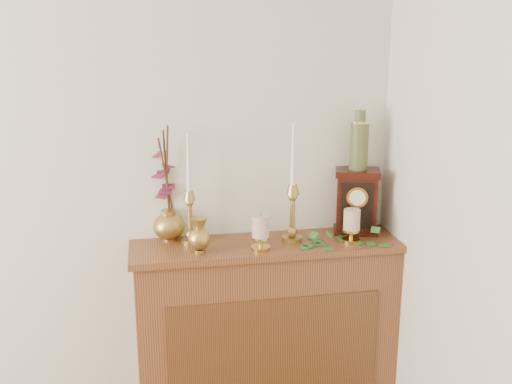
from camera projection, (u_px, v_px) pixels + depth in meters
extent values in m
cube|color=brown|center=(267.00, 337.00, 2.84)|extent=(1.20, 0.30, 0.90)
cube|color=brown|center=(274.00, 363.00, 2.71)|extent=(0.96, 0.01, 0.63)
cube|color=brown|center=(267.00, 245.00, 2.72)|extent=(1.24, 0.34, 0.03)
cylinder|color=tan|center=(191.00, 241.00, 2.70)|extent=(0.08, 0.08, 0.02)
sphere|color=tan|center=(190.00, 235.00, 2.69)|extent=(0.05, 0.05, 0.05)
cylinder|color=tan|center=(190.00, 219.00, 2.67)|extent=(0.02, 0.02, 0.15)
sphere|color=tan|center=(190.00, 202.00, 2.65)|extent=(0.04, 0.04, 0.04)
cone|color=tan|center=(189.00, 195.00, 2.64)|extent=(0.05, 0.05, 0.04)
cone|color=white|center=(188.00, 163.00, 2.61)|extent=(0.02, 0.02, 0.26)
cylinder|color=tan|center=(292.00, 239.00, 2.73)|extent=(0.09, 0.09, 0.02)
sphere|color=tan|center=(292.00, 232.00, 2.72)|extent=(0.05, 0.05, 0.05)
cylinder|color=tan|center=(292.00, 215.00, 2.70)|extent=(0.02, 0.02, 0.16)
sphere|color=tan|center=(293.00, 197.00, 2.68)|extent=(0.04, 0.04, 0.04)
cone|color=tan|center=(293.00, 189.00, 2.67)|extent=(0.06, 0.06, 0.05)
cone|color=white|center=(293.00, 154.00, 2.63)|extent=(0.03, 0.03, 0.28)
cylinder|color=tan|center=(200.00, 251.00, 2.58)|extent=(0.05, 0.05, 0.02)
sphere|color=tan|center=(199.00, 239.00, 2.56)|extent=(0.10, 0.10, 0.10)
cone|color=tan|center=(199.00, 224.00, 2.55)|extent=(0.07, 0.07, 0.05)
cylinder|color=tan|center=(169.00, 239.00, 2.74)|extent=(0.06, 0.06, 0.01)
ellipsoid|color=tan|center=(169.00, 226.00, 2.73)|extent=(0.15, 0.15, 0.12)
cylinder|color=tan|center=(168.00, 213.00, 2.71)|extent=(0.07, 0.07, 0.03)
cylinder|color=#472819|center=(165.00, 175.00, 2.67)|extent=(0.06, 0.08, 0.35)
cylinder|color=#472819|center=(166.00, 171.00, 2.67)|extent=(0.02, 0.07, 0.38)
cylinder|color=#472819|center=(167.00, 168.00, 2.67)|extent=(0.03, 0.14, 0.40)
cylinder|color=gold|center=(261.00, 248.00, 2.62)|extent=(0.09, 0.09, 0.02)
cylinder|color=gold|center=(261.00, 242.00, 2.62)|extent=(0.02, 0.02, 0.04)
cylinder|color=gold|center=(261.00, 238.00, 2.61)|extent=(0.08, 0.08, 0.01)
cylinder|color=beige|center=(261.00, 226.00, 2.60)|extent=(0.08, 0.08, 0.09)
cylinder|color=#472819|center=(261.00, 215.00, 2.58)|extent=(0.00, 0.00, 0.01)
cylinder|color=gold|center=(351.00, 240.00, 2.72)|extent=(0.08, 0.08, 0.01)
cylinder|color=gold|center=(351.00, 235.00, 2.71)|extent=(0.02, 0.02, 0.04)
cylinder|color=gold|center=(351.00, 230.00, 2.71)|extent=(0.08, 0.08, 0.01)
cylinder|color=beige|center=(352.00, 220.00, 2.70)|extent=(0.07, 0.07, 0.09)
cylinder|color=#472819|center=(352.00, 209.00, 2.68)|extent=(0.00, 0.00, 0.01)
cube|color=#276829|center=(327.00, 241.00, 2.72)|extent=(0.05, 0.05, 0.00)
cube|color=#276829|center=(307.00, 243.00, 2.70)|extent=(0.05, 0.06, 0.00)
cube|color=#276829|center=(351.00, 239.00, 2.74)|extent=(0.05, 0.05, 0.00)
cube|color=#276829|center=(311.00, 248.00, 2.63)|extent=(0.06, 0.05, 0.00)
cube|color=#276829|center=(364.00, 244.00, 2.68)|extent=(0.06, 0.06, 0.00)
cube|color=#276829|center=(376.00, 236.00, 2.79)|extent=(0.05, 0.05, 0.00)
cube|color=#276829|center=(311.00, 247.00, 2.64)|extent=(0.04, 0.05, 0.00)
cube|color=#276829|center=(339.00, 242.00, 2.71)|extent=(0.06, 0.05, 0.00)
cube|color=#276829|center=(364.00, 238.00, 2.76)|extent=(0.06, 0.06, 0.00)
cube|color=#276829|center=(355.00, 239.00, 2.74)|extent=(0.04, 0.05, 0.00)
cube|color=#276829|center=(328.00, 249.00, 2.62)|extent=(0.06, 0.06, 0.00)
cube|color=#276829|center=(358.00, 237.00, 2.78)|extent=(0.05, 0.04, 0.00)
cube|color=#276829|center=(323.00, 246.00, 2.65)|extent=(0.05, 0.04, 0.00)
cube|color=#276829|center=(314.00, 235.00, 2.68)|extent=(0.05, 0.05, 0.02)
cube|color=#276829|center=(329.00, 234.00, 2.63)|extent=(0.05, 0.04, 0.02)
cube|color=#276829|center=(375.00, 230.00, 2.72)|extent=(0.03, 0.04, 0.02)
cube|color=#38130B|center=(355.00, 230.00, 2.85)|extent=(0.24, 0.20, 0.02)
cube|color=#38130B|center=(356.00, 203.00, 2.82)|extent=(0.21, 0.17, 0.27)
cube|color=#38130B|center=(358.00, 172.00, 2.78)|extent=(0.24, 0.20, 0.03)
cube|color=black|center=(357.00, 206.00, 2.76)|extent=(0.14, 0.05, 0.21)
cylinder|color=gold|center=(357.00, 198.00, 2.74)|extent=(0.10, 0.04, 0.10)
cylinder|color=silver|center=(357.00, 198.00, 2.74)|extent=(0.07, 0.03, 0.07)
sphere|color=gold|center=(356.00, 220.00, 2.78)|extent=(0.03, 0.03, 0.03)
cylinder|color=#1C3827|center=(359.00, 147.00, 2.75)|extent=(0.08, 0.08, 0.21)
cylinder|color=#1C3827|center=(360.00, 118.00, 2.71)|extent=(0.05, 0.05, 0.07)
cylinder|color=#D3BB79|center=(360.00, 123.00, 2.72)|extent=(0.06, 0.06, 0.02)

